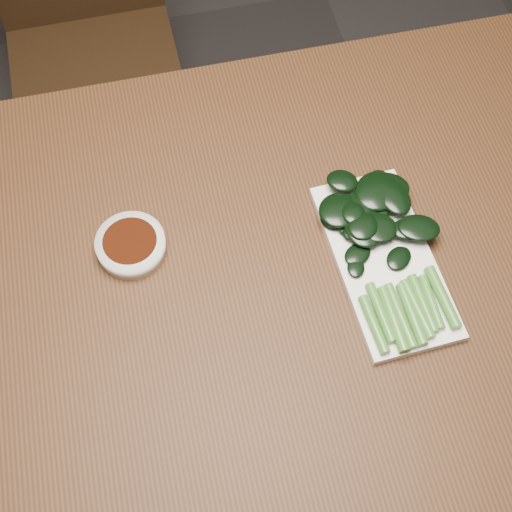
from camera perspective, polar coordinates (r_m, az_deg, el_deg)
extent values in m
plane|color=#2C2929|center=(1.71, -0.59, -12.92)|extent=(6.00, 6.00, 0.00)
cube|color=#3F2412|center=(1.03, -0.95, -2.07)|extent=(1.40, 0.80, 0.04)
cylinder|color=#3F2412|center=(1.68, 18.55, 6.93)|extent=(0.05, 0.05, 0.71)
cube|color=black|center=(1.70, -12.63, 14.15)|extent=(0.38, 0.38, 0.04)
cylinder|color=black|center=(1.79, -15.49, 4.60)|extent=(0.04, 0.04, 0.41)
cylinder|color=black|center=(1.78, -5.60, 6.73)|extent=(0.04, 0.04, 0.41)
cylinder|color=black|center=(1.99, -16.43, 11.96)|extent=(0.04, 0.04, 0.41)
cylinder|color=black|center=(1.97, -7.36, 13.96)|extent=(0.04, 0.04, 0.41)
cylinder|color=white|center=(1.03, -9.96, 0.82)|extent=(0.10, 0.10, 0.03)
cylinder|color=#351104|center=(1.02, -10.07, 1.17)|extent=(0.08, 0.08, 0.00)
cube|color=white|center=(1.03, 10.23, -0.39)|extent=(0.15, 0.29, 0.01)
cylinder|color=#45862E|center=(0.97, 9.41, -5.43)|extent=(0.02, 0.09, 0.01)
cylinder|color=#45862E|center=(0.98, 9.95, -4.49)|extent=(0.02, 0.09, 0.01)
cylinder|color=#45862E|center=(0.97, 10.92, -4.98)|extent=(0.02, 0.10, 0.02)
cylinder|color=#45862E|center=(0.98, 11.48, -4.71)|extent=(0.02, 0.10, 0.01)
cylinder|color=#45862E|center=(0.98, 12.35, -4.58)|extent=(0.02, 0.09, 0.01)
cylinder|color=#45862E|center=(0.99, 12.76, -4.14)|extent=(0.02, 0.09, 0.01)
cylinder|color=#45862E|center=(0.99, 13.20, -3.73)|extent=(0.02, 0.09, 0.01)
cylinder|color=#45862E|center=(1.00, 13.83, -3.60)|extent=(0.01, 0.08, 0.01)
cylinder|color=#45862E|center=(1.00, 14.70, -3.22)|extent=(0.02, 0.09, 0.02)
ellipsoid|color=black|center=(1.04, 6.67, 3.66)|extent=(0.08, 0.08, 0.01)
ellipsoid|color=black|center=(1.06, 9.68, 5.14)|extent=(0.10, 0.10, 0.01)
ellipsoid|color=black|center=(1.04, 12.25, 2.13)|extent=(0.06, 0.05, 0.01)
ellipsoid|color=black|center=(1.04, 8.29, 2.60)|extent=(0.10, 0.10, 0.01)
ellipsoid|color=black|center=(1.07, 10.00, 5.89)|extent=(0.05, 0.05, 0.01)
ellipsoid|color=black|center=(1.02, 8.54, 2.38)|extent=(0.06, 0.06, 0.01)
ellipsoid|color=black|center=(1.04, 6.37, 3.00)|extent=(0.05, 0.05, 0.01)
ellipsoid|color=black|center=(1.04, 8.31, 3.90)|extent=(0.05, 0.06, 0.01)
ellipsoid|color=black|center=(1.07, 10.46, 4.97)|extent=(0.07, 0.07, 0.01)
ellipsoid|color=black|center=(1.06, 6.91, 5.98)|extent=(0.06, 0.06, 0.01)
ellipsoid|color=black|center=(1.04, 6.79, 3.58)|extent=(0.05, 0.05, 0.01)
ellipsoid|color=black|center=(1.03, 8.04, 2.24)|extent=(0.06, 0.06, 0.01)
ellipsoid|color=black|center=(1.06, 10.92, 4.75)|extent=(0.06, 0.08, 0.01)
ellipsoid|color=black|center=(1.03, 8.68, 2.33)|extent=(0.07, 0.08, 0.01)
ellipsoid|color=black|center=(1.03, 7.79, 3.42)|extent=(0.04, 0.04, 0.01)
ellipsoid|color=black|center=(1.03, 12.91, 2.22)|extent=(0.07, 0.06, 0.01)
ellipsoid|color=black|center=(1.06, 10.10, 5.30)|extent=(0.09, 0.07, 0.01)
ellipsoid|color=black|center=(1.03, 9.73, 2.28)|extent=(0.07, 0.07, 0.01)
ellipsoid|color=black|center=(1.05, 9.63, 4.02)|extent=(0.05, 0.04, 0.01)
ellipsoid|color=black|center=(1.03, 9.26, 1.88)|extent=(0.06, 0.04, 0.01)
ellipsoid|color=black|center=(1.02, 11.62, -0.03)|extent=(0.04, 0.04, 0.01)
ellipsoid|color=black|center=(1.02, 11.34, -0.17)|extent=(0.05, 0.05, 0.01)
ellipsoid|color=black|center=(1.00, 8.00, -0.91)|extent=(0.03, 0.04, 0.01)
ellipsoid|color=black|center=(1.01, 8.12, 0.14)|extent=(0.05, 0.05, 0.01)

